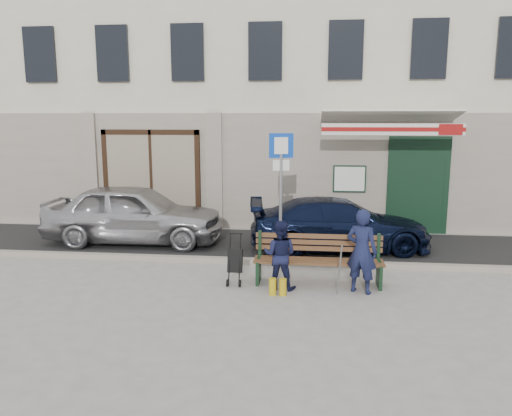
# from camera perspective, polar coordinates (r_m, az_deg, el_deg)

# --- Properties ---
(ground) EXTENTS (80.00, 80.00, 0.00)m
(ground) POSITION_cam_1_polar(r_m,az_deg,el_deg) (9.31, -1.92, -9.05)
(ground) COLOR #9E9991
(ground) RESTS_ON ground
(asphalt_lane) EXTENTS (60.00, 3.20, 0.01)m
(asphalt_lane) POSITION_cam_1_polar(r_m,az_deg,el_deg) (12.25, 0.18, -4.24)
(asphalt_lane) COLOR #282828
(asphalt_lane) RESTS_ON ground
(curb) EXTENTS (60.00, 0.18, 0.12)m
(curb) POSITION_cam_1_polar(r_m,az_deg,el_deg) (10.71, -0.76, -6.10)
(curb) COLOR #9E9384
(curb) RESTS_ON ground
(building) EXTENTS (20.00, 8.27, 10.00)m
(building) POSITION_cam_1_polar(r_m,az_deg,el_deg) (17.29, 2.22, 16.60)
(building) COLOR beige
(building) RESTS_ON ground
(car_silver) EXTENTS (4.39, 1.84, 1.48)m
(car_silver) POSITION_cam_1_polar(r_m,az_deg,el_deg) (12.69, -13.76, -0.62)
(car_silver) COLOR #AFAFB4
(car_silver) RESTS_ON ground
(car_navy) EXTENTS (4.38, 2.19, 1.22)m
(car_navy) POSITION_cam_1_polar(r_m,az_deg,el_deg) (11.87, 9.53, -1.85)
(car_navy) COLOR black
(car_navy) RESTS_ON ground
(parking_sign) EXTENTS (0.50, 0.15, 2.76)m
(parking_sign) POSITION_cam_1_polar(r_m,az_deg,el_deg) (10.53, 2.87, 3.63)
(parking_sign) COLOR gray
(parking_sign) RESTS_ON ground
(bench) EXTENTS (2.40, 1.17, 0.98)m
(bench) POSITION_cam_1_polar(r_m,az_deg,el_deg) (9.41, 6.86, -5.97)
(bench) COLOR brown
(bench) RESTS_ON ground
(man) EXTENTS (0.65, 0.55, 1.52)m
(man) POSITION_cam_1_polar(r_m,az_deg,el_deg) (9.02, 11.99, -4.85)
(man) COLOR #161B3C
(man) RESTS_ON ground
(woman) EXTENTS (0.69, 0.59, 1.27)m
(woman) POSITION_cam_1_polar(r_m,az_deg,el_deg) (9.09, 2.74, -5.36)
(woman) COLOR #141737
(woman) RESTS_ON ground
(stroller) EXTENTS (0.27, 0.39, 0.95)m
(stroller) POSITION_cam_1_polar(r_m,az_deg,el_deg) (9.39, -2.41, -6.19)
(stroller) COLOR black
(stroller) RESTS_ON ground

